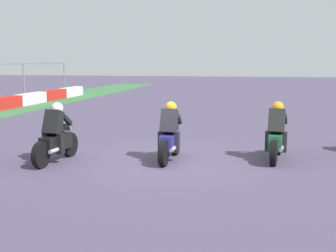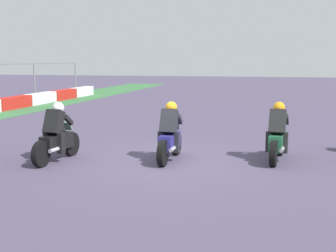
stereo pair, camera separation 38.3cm
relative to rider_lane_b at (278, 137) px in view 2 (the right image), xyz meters
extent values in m
plane|color=#473E57|center=(-0.70, 2.68, -0.62)|extent=(120.00, 120.00, 0.00)
cube|color=red|center=(9.48, 13.57, -0.30)|extent=(2.85, 0.60, 0.64)
cube|color=silver|center=(12.38, 13.57, -0.30)|extent=(2.85, 0.60, 0.64)
cube|color=red|center=(15.29, 13.57, -0.30)|extent=(2.85, 0.60, 0.64)
cube|color=silver|center=(18.19, 13.57, -0.30)|extent=(2.85, 0.60, 0.64)
cylinder|color=slate|center=(14.56, 15.17, 0.56)|extent=(0.10, 0.10, 2.37)
cylinder|color=slate|center=(20.66, 15.17, 0.56)|extent=(0.10, 0.10, 2.37)
cylinder|color=black|center=(0.70, -0.08, -0.30)|extent=(0.65, 0.21, 0.64)
cylinder|color=black|center=(-0.69, 0.08, -0.30)|extent=(0.65, 0.21, 0.64)
cube|color=#22633E|center=(0.00, 0.00, -0.12)|extent=(1.13, 0.44, 0.40)
ellipsoid|color=#22633E|center=(0.10, -0.01, 0.18)|extent=(0.51, 0.35, 0.24)
cube|color=red|center=(-0.50, 0.06, -0.10)|extent=(0.08, 0.17, 0.08)
cylinder|color=#A5A5AD|center=(-0.36, -0.12, -0.25)|extent=(0.43, 0.15, 0.10)
cube|color=black|center=(-0.10, 0.01, 0.40)|extent=(0.53, 0.45, 0.66)
sphere|color=orange|center=(0.12, -0.01, 0.74)|extent=(0.33, 0.33, 0.30)
cube|color=#509476|center=(0.50, -0.06, 0.22)|extent=(0.18, 0.28, 0.23)
cube|color=black|center=(-0.09, 0.21, -0.12)|extent=(0.19, 0.16, 0.52)
cube|color=black|center=(-0.14, -0.18, -0.12)|extent=(0.19, 0.16, 0.52)
cube|color=black|center=(0.30, 0.15, 0.42)|extent=(0.39, 0.14, 0.31)
cube|color=black|center=(0.26, -0.21, 0.42)|extent=(0.39, 0.14, 0.31)
cylinder|color=black|center=(0.10, 2.67, -0.30)|extent=(0.64, 0.15, 0.64)
cylinder|color=black|center=(-1.30, 2.70, -0.30)|extent=(0.64, 0.15, 0.64)
cube|color=navy|center=(-0.60, 2.68, -0.12)|extent=(1.11, 0.34, 0.40)
ellipsoid|color=navy|center=(-0.50, 2.68, 0.18)|extent=(0.49, 0.31, 0.24)
cube|color=red|center=(-1.11, 2.70, -0.10)|extent=(0.06, 0.16, 0.08)
cylinder|color=#A5A5AD|center=(-0.95, 2.53, -0.25)|extent=(0.42, 0.11, 0.10)
cube|color=black|center=(-0.70, 2.69, 0.40)|extent=(0.49, 0.41, 0.66)
sphere|color=orange|center=(-0.48, 2.68, 0.74)|extent=(0.31, 0.31, 0.30)
cube|color=slate|center=(-0.10, 2.67, 0.22)|extent=(0.16, 0.26, 0.23)
cube|color=black|center=(-0.72, 2.89, -0.12)|extent=(0.18, 0.14, 0.52)
cube|color=black|center=(-0.72, 2.49, -0.12)|extent=(0.18, 0.14, 0.52)
cube|color=black|center=(-0.32, 2.86, 0.42)|extent=(0.39, 0.11, 0.31)
cube|color=black|center=(-0.32, 2.50, 0.42)|extent=(0.39, 0.11, 0.31)
cylinder|color=black|center=(-0.68, 5.40, -0.30)|extent=(0.65, 0.20, 0.64)
cylinder|color=black|center=(-2.07, 5.53, -0.30)|extent=(0.65, 0.20, 0.64)
cube|color=black|center=(-1.37, 5.46, -0.12)|extent=(1.12, 0.42, 0.40)
ellipsoid|color=black|center=(-1.27, 5.45, 0.18)|extent=(0.51, 0.34, 0.24)
cube|color=red|center=(-1.88, 5.51, -0.10)|extent=(0.07, 0.16, 0.08)
cylinder|color=#A5A5AD|center=(-1.74, 5.34, -0.25)|extent=(0.43, 0.14, 0.10)
cube|color=black|center=(-1.47, 5.47, 0.40)|extent=(0.52, 0.44, 0.66)
sphere|color=silver|center=(-1.25, 5.45, 0.74)|extent=(0.33, 0.33, 0.30)
cube|color=slate|center=(-0.87, 5.42, 0.22)|extent=(0.18, 0.27, 0.23)
cube|color=black|center=(-1.47, 5.67, -0.12)|extent=(0.19, 0.16, 0.52)
cube|color=black|center=(-1.51, 5.28, -0.12)|extent=(0.19, 0.16, 0.52)
cube|color=black|center=(-1.08, 5.62, 0.42)|extent=(0.39, 0.13, 0.31)
cube|color=black|center=(-1.11, 5.26, 0.42)|extent=(0.39, 0.13, 0.31)
camera|label=1|loc=(-11.83, 0.43, 1.94)|focal=48.48mm
camera|label=2|loc=(-11.74, 0.06, 1.94)|focal=48.48mm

